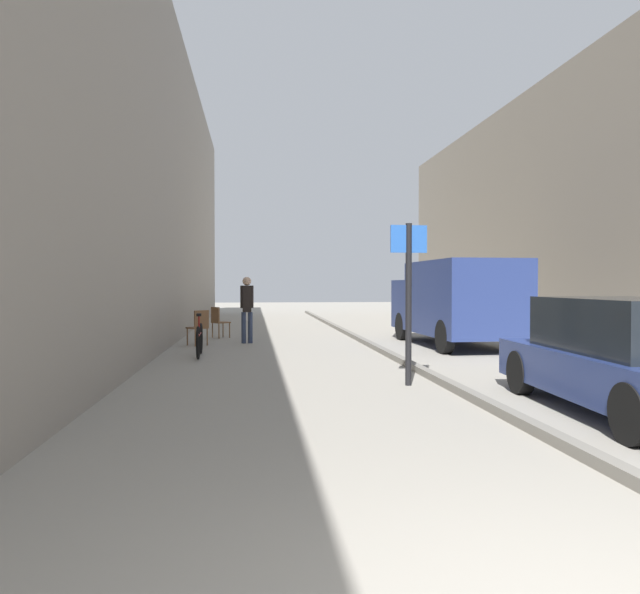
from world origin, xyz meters
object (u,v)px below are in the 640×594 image
object	(u,v)px
cafe_chair_by_doorway	(199,325)
pedestrian_main_foreground	(247,305)
street_sign_post	(409,289)
bicycle_leaning	(199,340)
parked_car	(630,357)
cafe_chair_near_window	(218,320)
delivery_van	(455,300)

from	to	relation	value
cafe_chair_by_doorway	pedestrian_main_foreground	bearing A→B (deg)	-16.03
street_sign_post	cafe_chair_by_doorway	size ratio (longest dim) A/B	2.77
street_sign_post	bicycle_leaning	distance (m)	5.75
pedestrian_main_foreground	cafe_chair_by_doorway	world-z (taller)	pedestrian_main_foreground
pedestrian_main_foreground	parked_car	bearing A→B (deg)	-65.17
pedestrian_main_foreground	bicycle_leaning	xyz separation A→B (m)	(-1.03, -2.97, -0.68)
parked_car	cafe_chair_near_window	distance (m)	12.72
delivery_van	street_sign_post	bearing A→B (deg)	-117.51
pedestrian_main_foreground	cafe_chair_near_window	xyz separation A→B (m)	(-0.88, 1.74, -0.51)
pedestrian_main_foreground	parked_car	world-z (taller)	pedestrian_main_foreground
parked_car	cafe_chair_near_window	size ratio (longest dim) A/B	4.56
parked_car	street_sign_post	xyz separation A→B (m)	(-2.21, 2.39, 0.83)
bicycle_leaning	delivery_van	bearing A→B (deg)	12.30
cafe_chair_near_window	parked_car	bearing A→B (deg)	-7.72
parked_car	bicycle_leaning	bearing A→B (deg)	134.41
delivery_van	cafe_chair_near_window	world-z (taller)	delivery_van
pedestrian_main_foreground	cafe_chair_near_window	size ratio (longest dim) A/B	1.95
pedestrian_main_foreground	street_sign_post	bearing A→B (deg)	-71.85
delivery_van	bicycle_leaning	size ratio (longest dim) A/B	2.91
delivery_van	street_sign_post	world-z (taller)	street_sign_post
delivery_van	bicycle_leaning	world-z (taller)	delivery_van
street_sign_post	bicycle_leaning	xyz separation A→B (m)	(-3.68, 4.26, -1.16)
bicycle_leaning	cafe_chair_near_window	distance (m)	4.72
cafe_chair_near_window	cafe_chair_by_doorway	world-z (taller)	same
parked_car	cafe_chair_by_doorway	xyz separation A→B (m)	(-6.11, 9.09, -0.17)
delivery_van	parked_car	xyz separation A→B (m)	(-0.63, -8.29, -0.49)
street_sign_post	parked_car	bearing A→B (deg)	129.89
pedestrian_main_foreground	bicycle_leaning	distance (m)	3.21
parked_car	cafe_chair_by_doorway	size ratio (longest dim) A/B	4.56
delivery_van	cafe_chair_near_window	distance (m)	7.09
pedestrian_main_foreground	street_sign_post	xyz separation A→B (m)	(2.64, -7.23, 0.49)
bicycle_leaning	cafe_chair_near_window	xyz separation A→B (m)	(0.16, 4.71, 0.17)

